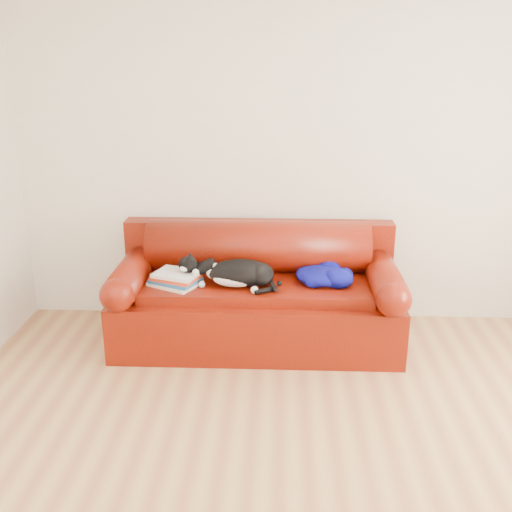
{
  "coord_description": "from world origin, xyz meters",
  "views": [
    {
      "loc": [
        -0.16,
        -2.65,
        2.1
      ],
      "look_at": [
        -0.34,
        1.35,
        0.74
      ],
      "focal_mm": 42.0,
      "sensor_mm": 36.0,
      "label": 1
    }
  ],
  "objects_px": {
    "blanket": "(323,275)",
    "cat": "(239,274)",
    "book_stack": "(176,279)",
    "sofa_base": "(257,312)"
  },
  "relations": [
    {
      "from": "sofa_base",
      "to": "cat",
      "type": "bearing_deg",
      "value": -134.05
    },
    {
      "from": "blanket",
      "to": "book_stack",
      "type": "bearing_deg",
      "value": -174.86
    },
    {
      "from": "book_stack",
      "to": "cat",
      "type": "bearing_deg",
      "value": 0.24
    },
    {
      "from": "cat",
      "to": "blanket",
      "type": "bearing_deg",
      "value": 21.77
    },
    {
      "from": "cat",
      "to": "blanket",
      "type": "relative_size",
      "value": 1.4
    },
    {
      "from": "cat",
      "to": "sofa_base",
      "type": "bearing_deg",
      "value": 58.93
    },
    {
      "from": "sofa_base",
      "to": "book_stack",
      "type": "height_order",
      "value": "book_stack"
    },
    {
      "from": "cat",
      "to": "blanket",
      "type": "distance_m",
      "value": 0.62
    },
    {
      "from": "blanket",
      "to": "cat",
      "type": "bearing_deg",
      "value": -171.21
    },
    {
      "from": "sofa_base",
      "to": "cat",
      "type": "height_order",
      "value": "cat"
    }
  ]
}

